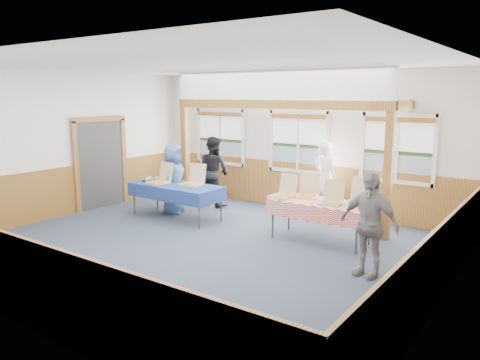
% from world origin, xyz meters
% --- Properties ---
extents(floor, '(8.00, 8.00, 0.00)m').
position_xyz_m(floor, '(0.00, 0.00, 0.00)').
color(floor, '#2B3246').
rests_on(floor, ground).
extents(ceiling, '(8.00, 8.00, 0.00)m').
position_xyz_m(ceiling, '(0.00, 0.00, 3.20)').
color(ceiling, white).
rests_on(ceiling, wall_back).
extents(wall_back, '(8.00, 0.00, 8.00)m').
position_xyz_m(wall_back, '(0.00, 3.50, 1.60)').
color(wall_back, silver).
rests_on(wall_back, floor).
extents(wall_front, '(8.00, 0.00, 8.00)m').
position_xyz_m(wall_front, '(0.00, -3.50, 1.60)').
color(wall_front, silver).
rests_on(wall_front, floor).
extents(wall_left, '(0.00, 8.00, 8.00)m').
position_xyz_m(wall_left, '(-4.00, 0.00, 1.60)').
color(wall_left, silver).
rests_on(wall_left, floor).
extents(wall_right, '(0.00, 8.00, 8.00)m').
position_xyz_m(wall_right, '(4.00, 0.00, 1.60)').
color(wall_right, silver).
rests_on(wall_right, floor).
extents(wainscot_back, '(7.98, 0.05, 1.10)m').
position_xyz_m(wainscot_back, '(0.00, 3.48, 0.55)').
color(wainscot_back, brown).
rests_on(wainscot_back, floor).
extents(wainscot_front, '(7.98, 0.05, 1.10)m').
position_xyz_m(wainscot_front, '(0.00, -3.48, 0.55)').
color(wainscot_front, brown).
rests_on(wainscot_front, floor).
extents(wainscot_left, '(0.05, 6.98, 1.10)m').
position_xyz_m(wainscot_left, '(-3.98, 0.00, 0.55)').
color(wainscot_left, brown).
rests_on(wainscot_left, floor).
extents(wainscot_right, '(0.05, 6.98, 1.10)m').
position_xyz_m(wainscot_right, '(3.98, 0.00, 0.55)').
color(wainscot_right, brown).
rests_on(wainscot_right, floor).
extents(cased_opening, '(0.06, 1.30, 2.10)m').
position_xyz_m(cased_opening, '(-3.96, 0.90, 1.05)').
color(cased_opening, '#333333').
rests_on(cased_opening, wall_left).
extents(window_left, '(1.56, 0.10, 1.46)m').
position_xyz_m(window_left, '(-2.30, 3.46, 1.68)').
color(window_left, white).
rests_on(window_left, wall_back).
extents(window_mid, '(1.56, 0.10, 1.46)m').
position_xyz_m(window_mid, '(0.00, 3.46, 1.68)').
color(window_mid, white).
rests_on(window_mid, wall_back).
extents(window_right, '(1.56, 0.10, 1.46)m').
position_xyz_m(window_right, '(2.30, 3.46, 1.68)').
color(window_right, white).
rests_on(window_right, wall_back).
extents(post_left, '(0.15, 0.15, 2.40)m').
position_xyz_m(post_left, '(-2.50, 2.30, 1.20)').
color(post_left, brown).
rests_on(post_left, floor).
extents(post_right, '(0.15, 0.15, 2.40)m').
position_xyz_m(post_right, '(2.50, 2.30, 1.20)').
color(post_right, brown).
rests_on(post_right, floor).
extents(cross_beam, '(5.15, 0.18, 0.18)m').
position_xyz_m(cross_beam, '(0.00, 2.30, 2.49)').
color(cross_beam, brown).
rests_on(cross_beam, post_left).
extents(table_left, '(2.15, 1.05, 0.76)m').
position_xyz_m(table_left, '(-1.74, 1.14, 0.71)').
color(table_left, '#333333').
rests_on(table_left, floor).
extents(table_right, '(2.02, 1.58, 0.76)m').
position_xyz_m(table_right, '(1.55, 1.48, 0.70)').
color(table_right, '#333333').
rests_on(table_right, floor).
extents(pizza_box_a, '(0.45, 0.53, 0.45)m').
position_xyz_m(pizza_box_a, '(-2.14, 1.03, 0.82)').
color(pizza_box_a, '#C8B685').
rests_on(pizza_box_a, table_left).
extents(pizza_box_b, '(0.48, 0.55, 0.44)m').
position_xyz_m(pizza_box_b, '(-1.40, 1.30, 0.82)').
color(pizza_box_b, '#C8B685').
rests_on(pizza_box_b, table_left).
extents(pizza_box_c, '(0.44, 0.52, 0.43)m').
position_xyz_m(pizza_box_c, '(0.80, 1.39, 0.82)').
color(pizza_box_c, '#C8B685').
rests_on(pizza_box_c, table_right).
extents(pizza_box_d, '(0.52, 0.58, 0.43)m').
position_xyz_m(pizza_box_d, '(1.19, 1.68, 0.82)').
color(pizza_box_d, '#C8B685').
rests_on(pizza_box_d, table_right).
extents(pizza_box_e, '(0.43, 0.50, 0.41)m').
position_xyz_m(pizza_box_e, '(1.79, 1.41, 0.82)').
color(pizza_box_e, '#C8B685').
rests_on(pizza_box_e, table_right).
extents(pizza_box_f, '(0.43, 0.53, 0.46)m').
position_xyz_m(pizza_box_f, '(2.20, 1.63, 0.83)').
color(pizza_box_f, '#C8B685').
rests_on(pizza_box_f, table_right).
extents(veggie_tray, '(0.41, 0.41, 0.09)m').
position_xyz_m(veggie_tray, '(-2.49, 1.14, 0.79)').
color(veggie_tray, black).
rests_on(veggie_tray, table_left).
extents(drink_glass, '(0.07, 0.07, 0.15)m').
position_xyz_m(drink_glass, '(2.40, 1.23, 0.83)').
color(drink_glass, '#895F16').
rests_on(drink_glass, table_right).
extents(woman_white, '(0.72, 0.58, 1.70)m').
position_xyz_m(woman_white, '(0.88, 3.10, 0.85)').
color(woman_white, white).
rests_on(woman_white, floor).
extents(woman_black, '(0.92, 0.76, 1.70)m').
position_xyz_m(woman_black, '(-1.83, 2.57, 0.85)').
color(woman_black, black).
rests_on(woman_black, floor).
extents(man_blue, '(0.78, 0.91, 1.59)m').
position_xyz_m(man_blue, '(-2.14, 1.49, 0.79)').
color(man_blue, '#395D90').
rests_on(man_blue, floor).
extents(person_grey, '(0.99, 0.54, 1.60)m').
position_xyz_m(person_grey, '(2.86, 0.39, 0.80)').
color(person_grey, gray).
rests_on(person_grey, floor).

